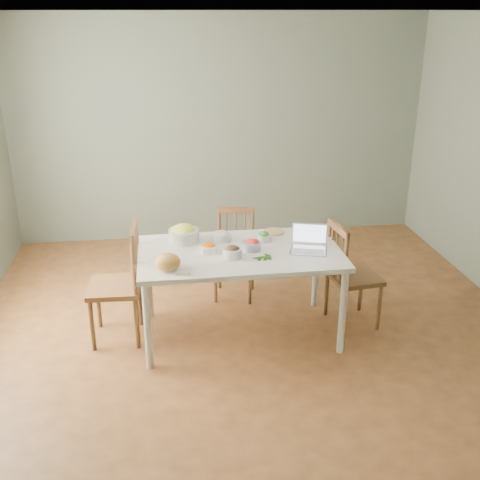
{
  "coord_description": "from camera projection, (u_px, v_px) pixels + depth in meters",
  "views": [
    {
      "loc": [
        -0.75,
        -4.43,
        2.72
      ],
      "look_at": [
        -0.12,
        0.02,
        0.91
      ],
      "focal_mm": 43.02,
      "sensor_mm": 36.0,
      "label": 1
    }
  ],
  "objects": [
    {
      "name": "bowl_squash",
      "position": [
        184.0,
        234.0,
        5.04
      ],
      "size": [
        0.31,
        0.31,
        0.16
      ],
      "primitive_type": null,
      "rotation": [
        0.0,
        0.0,
        0.18
      ],
      "color": "#F3EF50",
      "rests_on": "dining_table"
    },
    {
      "name": "wall_front",
      "position": [
        354.0,
        365.0,
        2.38
      ],
      "size": [
        5.0,
        0.0,
        2.7
      ],
      "primitive_type": "cube",
      "color": "slate",
      "rests_on": "ground"
    },
    {
      "name": "chair_right",
      "position": [
        354.0,
        274.0,
        5.18
      ],
      "size": [
        0.46,
        0.48,
        0.99
      ],
      "primitive_type": null,
      "rotation": [
        0.0,
        0.0,
        1.69
      ],
      "color": "#3D250E",
      "rests_on": "floor"
    },
    {
      "name": "dining_table",
      "position": [
        240.0,
        293.0,
        5.03
      ],
      "size": [
        1.72,
        0.97,
        0.81
      ],
      "primitive_type": null,
      "color": "white",
      "rests_on": "floor"
    },
    {
      "name": "chair_left",
      "position": [
        114.0,
        284.0,
        4.93
      ],
      "size": [
        0.46,
        0.48,
        1.04
      ],
      "primitive_type": null,
      "rotation": [
        0.0,
        0.0,
        -1.61
      ],
      "color": "#3D250E",
      "rests_on": "floor"
    },
    {
      "name": "laptop",
      "position": [
        309.0,
        240.0,
        4.83
      ],
      "size": [
        0.37,
        0.33,
        0.21
      ],
      "primitive_type": null,
      "rotation": [
        0.0,
        0.0,
        -0.3
      ],
      "color": "silver",
      "rests_on": "dining_table"
    },
    {
      "name": "bread_boule",
      "position": [
        168.0,
        262.0,
        4.51
      ],
      "size": [
        0.2,
        0.2,
        0.13
      ],
      "primitive_type": "ellipsoid",
      "rotation": [
        0.0,
        0.0,
        -0.01
      ],
      "color": "#BD8338",
      "rests_on": "dining_table"
    },
    {
      "name": "flatbread",
      "position": [
        274.0,
        232.0,
        5.28
      ],
      "size": [
        0.23,
        0.23,
        0.02
      ],
      "primitive_type": "cylinder",
      "rotation": [
        0.0,
        0.0,
        0.29
      ],
      "color": "#C3B386",
      "rests_on": "dining_table"
    },
    {
      "name": "bowl_redpep",
      "position": [
        252.0,
        245.0,
        4.89
      ],
      "size": [
        0.19,
        0.19,
        0.09
      ],
      "primitive_type": null,
      "rotation": [
        0.0,
        0.0,
        0.29
      ],
      "color": "red",
      "rests_on": "dining_table"
    },
    {
      "name": "floor",
      "position": [
        253.0,
        333.0,
        5.18
      ],
      "size": [
        5.0,
        5.0,
        0.0
      ],
      "primitive_type": "cube",
      "color": "#543519",
      "rests_on": "ground"
    },
    {
      "name": "butter_stick",
      "position": [
        183.0,
        273.0,
        4.44
      ],
      "size": [
        0.11,
        0.04,
        0.03
      ],
      "primitive_type": "cube",
      "rotation": [
        0.0,
        0.0,
        -0.1
      ],
      "color": "beige",
      "rests_on": "dining_table"
    },
    {
      "name": "bowl_broccoli",
      "position": [
        264.0,
        236.0,
        5.08
      ],
      "size": [
        0.17,
        0.17,
        0.08
      ],
      "primitive_type": null,
      "rotation": [
        0.0,
        0.0,
        -0.43
      ],
      "color": "#17390F",
      "rests_on": "dining_table"
    },
    {
      "name": "ceiling",
      "position": [
        256.0,
        11.0,
        4.17
      ],
      "size": [
        5.0,
        5.0,
        0.0
      ],
      "primitive_type": "cube",
      "color": "white",
      "rests_on": "ground"
    },
    {
      "name": "chair_far",
      "position": [
        234.0,
        255.0,
        5.69
      ],
      "size": [
        0.47,
        0.46,
        0.89
      ],
      "primitive_type": null,
      "rotation": [
        0.0,
        0.0,
        -0.24
      ],
      "color": "#3D250E",
      "rests_on": "floor"
    },
    {
      "name": "wall_back",
      "position": [
        221.0,
        130.0,
        6.97
      ],
      "size": [
        5.0,
        0.0,
        2.7
      ],
      "primitive_type": "cube",
      "color": "slate",
      "rests_on": "ground"
    },
    {
      "name": "bowl_mushroom",
      "position": [
        232.0,
        252.0,
        4.73
      ],
      "size": [
        0.2,
        0.2,
        0.1
      ],
      "primitive_type": null,
      "rotation": [
        0.0,
        0.0,
        0.4
      ],
      "color": "black",
      "rests_on": "dining_table"
    },
    {
      "name": "basil_bunch",
      "position": [
        262.0,
        257.0,
        4.74
      ],
      "size": [
        0.18,
        0.18,
        0.02
      ],
      "primitive_type": null,
      "color": "#174F09",
      "rests_on": "dining_table"
    },
    {
      "name": "bowl_carrot",
      "position": [
        209.0,
        248.0,
        4.84
      ],
      "size": [
        0.15,
        0.15,
        0.08
      ],
      "primitive_type": null,
      "rotation": [
        0.0,
        0.0,
        0.03
      ],
      "color": "#D84207",
      "rests_on": "dining_table"
    },
    {
      "name": "bowl_onion",
      "position": [
        221.0,
        236.0,
        5.08
      ],
      "size": [
        0.21,
        0.21,
        0.09
      ],
      "primitive_type": null,
      "rotation": [
        0.0,
        0.0,
        -0.34
      ],
      "color": "beige",
      "rests_on": "dining_table"
    }
  ]
}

